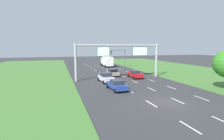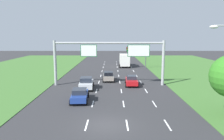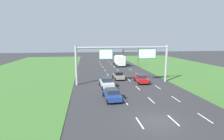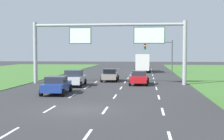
{
  "view_description": "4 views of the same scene",
  "coord_description": "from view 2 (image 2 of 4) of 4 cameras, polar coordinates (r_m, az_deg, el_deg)",
  "views": [
    {
      "loc": [
        -11.53,
        -16.64,
        6.28
      ],
      "look_at": [
        -1.51,
        15.46,
        1.84
      ],
      "focal_mm": 28.0,
      "sensor_mm": 36.0,
      "label": 1
    },
    {
      "loc": [
        0.44,
        -17.91,
        7.55
      ],
      "look_at": [
        0.52,
        14.65,
        2.57
      ],
      "focal_mm": 35.0,
      "sensor_mm": 36.0,
      "label": 2
    },
    {
      "loc": [
        -6.8,
        -15.22,
        7.95
      ],
      "look_at": [
        -1.62,
        18.53,
        2.05
      ],
      "focal_mm": 28.0,
      "sensor_mm": 36.0,
      "label": 3
    },
    {
      "loc": [
        4.24,
        -18.8,
        3.55
      ],
      "look_at": [
        0.65,
        13.86,
        1.69
      ],
      "focal_mm": 50.0,
      "sensor_mm": 36.0,
      "label": 4
    }
  ],
  "objects": [
    {
      "name": "ground_plane",
      "position": [
        19.45,
        -1.48,
        -14.16
      ],
      "size": [
        200.0,
        200.0,
        0.0
      ],
      "primitive_type": "plane",
      "color": "#2D2D30"
    },
    {
      "name": "sign_gantry",
      "position": [
        33.77,
        -0.37,
        4.15
      ],
      "size": [
        17.24,
        0.44,
        7.0
      ],
      "color": "#9EA0A5",
      "rests_on": "ground_plane"
    },
    {
      "name": "car_far_ahead",
      "position": [
        34.31,
        4.97,
        -2.75
      ],
      "size": [
        2.16,
        4.27,
        1.54
      ],
      "rotation": [
        0.0,
        0.0,
        -0.04
      ],
      "color": "red",
      "rests_on": "ground_plane"
    },
    {
      "name": "car_lead_silver",
      "position": [
        32.13,
        -6.89,
        -3.42
      ],
      "size": [
        2.36,
        4.38,
        1.7
      ],
      "rotation": [
        0.0,
        0.0,
        0.05
      ],
      "color": "silver",
      "rests_on": "ground_plane"
    },
    {
      "name": "lane_dashes_inner_left",
      "position": [
        33.84,
        -3.87,
        -4.21
      ],
      "size": [
        0.14,
        68.4,
        0.01
      ],
      "color": "white",
      "rests_on": "ground_plane"
    },
    {
      "name": "traffic_light_mast",
      "position": [
        52.45,
        6.6,
        4.61
      ],
      "size": [
        4.76,
        0.49,
        5.6
      ],
      "color": "#47494F",
      "rests_on": "ground_plane"
    },
    {
      "name": "car_mid_lane",
      "position": [
        37.69,
        -1.08,
        -1.67
      ],
      "size": [
        2.11,
        3.97,
        1.52
      ],
      "rotation": [
        0.0,
        0.0,
        0.03
      ],
      "color": "gray",
      "rests_on": "ground_plane"
    },
    {
      "name": "car_near_red",
      "position": [
        26.15,
        -8.59,
        -6.44
      ],
      "size": [
        2.25,
        4.4,
        1.52
      ],
      "rotation": [
        0.0,
        0.0,
        0.06
      ],
      "color": "navy",
      "rests_on": "ground_plane"
    },
    {
      "name": "lane_dashes_inner_right",
      "position": [
        33.79,
        2.08,
        -4.22
      ],
      "size": [
        0.14,
        68.4,
        0.01
      ],
      "color": "white",
      "rests_on": "ground_plane"
    },
    {
      "name": "box_truck",
      "position": [
        55.65,
        3.1,
        2.67
      ],
      "size": [
        2.7,
        7.11,
        3.2
      ],
      "rotation": [
        0.0,
        0.0,
        0.0
      ],
      "color": "silver",
      "rests_on": "ground_plane"
    },
    {
      "name": "lane_dashes_slip",
      "position": [
        34.11,
        7.98,
        -4.17
      ],
      "size": [
        0.14,
        68.4,
        0.01
      ],
      "color": "white",
      "rests_on": "ground_plane"
    }
  ]
}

